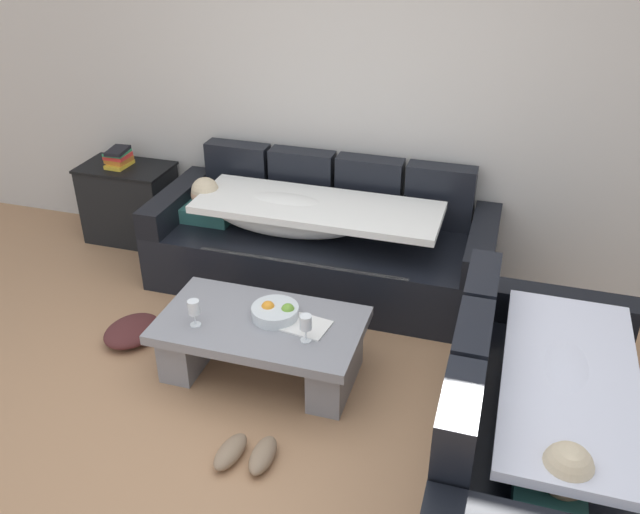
% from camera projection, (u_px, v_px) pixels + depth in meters
% --- Properties ---
extents(ground_plane, '(14.00, 14.00, 0.00)m').
position_uv_depth(ground_plane, '(254.00, 435.00, 3.65)').
color(ground_plane, '#A97B56').
extents(back_wall, '(9.00, 0.10, 2.70)m').
position_uv_depth(back_wall, '(358.00, 86.00, 4.77)').
color(back_wall, beige).
rests_on(back_wall, ground_plane).
extents(couch_along_wall, '(2.43, 0.92, 0.88)m').
position_uv_depth(couch_along_wall, '(316.00, 243.00, 4.88)').
color(couch_along_wall, black).
rests_on(couch_along_wall, ground_plane).
extents(couch_near_window, '(0.92, 1.81, 0.88)m').
position_uv_depth(couch_near_window, '(538.00, 431.00, 3.22)').
color(couch_near_window, black).
rests_on(couch_near_window, ground_plane).
extents(coffee_table, '(1.20, 0.68, 0.38)m').
position_uv_depth(coffee_table, '(261.00, 341.00, 4.00)').
color(coffee_table, gray).
rests_on(coffee_table, ground_plane).
extents(fruit_bowl, '(0.28, 0.28, 0.10)m').
position_uv_depth(fruit_bowl, '(276.00, 312.00, 3.95)').
color(fruit_bowl, silver).
rests_on(fruit_bowl, coffee_table).
extents(wine_glass_near_left, '(0.07, 0.07, 0.17)m').
position_uv_depth(wine_glass_near_left, '(194.00, 308.00, 3.84)').
color(wine_glass_near_left, silver).
rests_on(wine_glass_near_left, coffee_table).
extents(wine_glass_near_right, '(0.07, 0.07, 0.17)m').
position_uv_depth(wine_glass_near_right, '(306.00, 323.00, 3.71)').
color(wine_glass_near_right, silver).
rests_on(wine_glass_near_right, coffee_table).
extents(open_magazine, '(0.31, 0.25, 0.01)m').
position_uv_depth(open_magazine, '(304.00, 325.00, 3.88)').
color(open_magazine, white).
rests_on(open_magazine, coffee_table).
extents(side_cabinet, '(0.72, 0.44, 0.64)m').
position_uv_depth(side_cabinet, '(130.00, 203.00, 5.49)').
color(side_cabinet, black).
rests_on(side_cabinet, ground_plane).
extents(book_stack_on_cabinet, '(0.18, 0.23, 0.14)m').
position_uv_depth(book_stack_on_cabinet, '(118.00, 157.00, 5.31)').
color(book_stack_on_cabinet, gold).
rests_on(book_stack_on_cabinet, side_cabinet).
extents(pair_of_shoes, '(0.31, 0.30, 0.09)m').
position_uv_depth(pair_of_shoes, '(247.00, 454.00, 3.48)').
color(pair_of_shoes, '#8C7259').
rests_on(pair_of_shoes, ground_plane).
extents(crumpled_garment, '(0.41, 0.47, 0.12)m').
position_uv_depth(crumpled_garment, '(132.00, 331.00, 4.39)').
color(crumpled_garment, '#4C2323').
rests_on(crumpled_garment, ground_plane).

